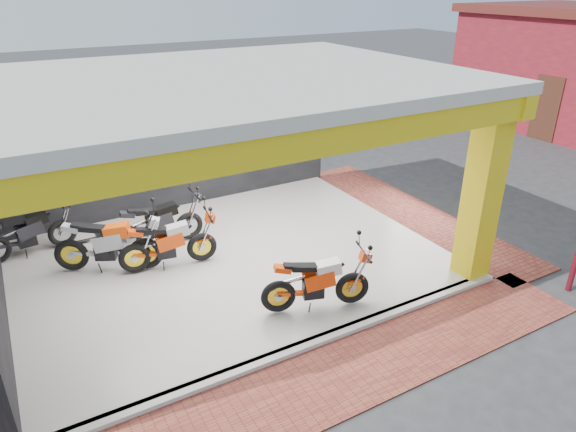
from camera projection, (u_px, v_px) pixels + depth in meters
name	position (u px, v px, depth m)	size (l,w,h in m)	color
ground	(278.00, 313.00, 8.74)	(80.00, 80.00, 0.00)	#2D2D30
showroom_floor	(230.00, 260.00, 10.30)	(8.00, 6.00, 0.10)	white
showroom_ceiling	(220.00, 80.00, 8.80)	(8.40, 6.40, 0.20)	beige
back_wall	(173.00, 139.00, 12.02)	(8.20, 0.20, 3.50)	black
corner_column	(482.00, 191.00, 9.10)	(0.50, 0.50, 3.50)	gold
header_beam_front	(313.00, 140.00, 6.56)	(8.40, 0.30, 0.40)	gold
header_beam_right	(398.00, 77.00, 10.72)	(0.30, 6.40, 0.40)	gold
floor_kerb	(309.00, 344.00, 7.92)	(8.00, 0.20, 0.10)	white
paver_front	(338.00, 377.00, 7.32)	(9.00, 1.40, 0.03)	brown
paver_right	(412.00, 212.00, 12.47)	(1.40, 7.00, 0.03)	brown
moto_hero	(353.00, 273.00, 8.58)	(1.97, 0.73, 1.20)	#F63D0A
moto_row_a	(201.00, 234.00, 9.90)	(1.97, 0.73, 1.20)	#DC3B09
moto_row_b	(188.00, 213.00, 10.75)	(2.01, 0.74, 1.23)	black
moto_row_c	(144.00, 239.00, 9.60)	(2.14, 0.79, 1.31)	#AAADB2
moto_row_d	(60.00, 220.00, 10.48)	(1.93, 0.71, 1.18)	black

